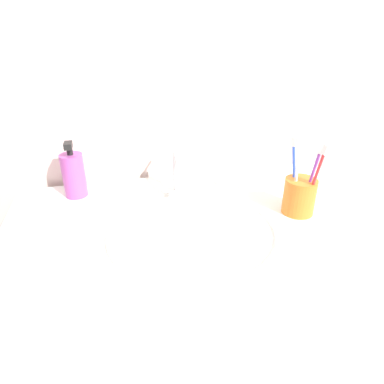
{
  "coord_description": "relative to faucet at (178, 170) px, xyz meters",
  "views": [
    {
      "loc": [
        -0.19,
        -0.69,
        1.29
      ],
      "look_at": [
        -0.03,
        -0.01,
        0.94
      ],
      "focal_mm": 31.9,
      "sensor_mm": 36.0,
      "label": 1
    }
  ],
  "objects": [
    {
      "name": "tiled_wall_back",
      "position": [
        0.03,
        0.17,
        0.28
      ],
      "size": [
        2.16,
        0.04,
        2.4
      ],
      "primitive_type": "cube",
      "color": "beige",
      "rests_on": "ground"
    },
    {
      "name": "vanity_counter",
      "position": [
        0.03,
        -0.16,
        -0.5
      ],
      "size": [
        0.96,
        0.59,
        0.85
      ],
      "color": "silver",
      "rests_on": "ground"
    },
    {
      "name": "sink_basin",
      "position": [
        0.0,
        -0.2,
        -0.1
      ],
      "size": [
        0.42,
        0.42,
        0.09
      ],
      "color": "white",
      "rests_on": "vanity_counter"
    },
    {
      "name": "faucet",
      "position": [
        0.0,
        0.0,
        0.0
      ],
      "size": [
        0.02,
        0.15,
        0.14
      ],
      "color": "silver",
      "rests_on": "sink_basin"
    },
    {
      "name": "toothbrush_cup",
      "position": [
        0.28,
        -0.17,
        -0.03
      ],
      "size": [
        0.08,
        0.08,
        0.09
      ],
      "primitive_type": "cylinder",
      "color": "orange",
      "rests_on": "vanity_counter"
    },
    {
      "name": "toothbrush_red",
      "position": [
        0.29,
        -0.21,
        0.04
      ],
      "size": [
        0.02,
        0.05,
        0.19
      ],
      "color": "red",
      "rests_on": "toothbrush_cup"
    },
    {
      "name": "toothbrush_purple",
      "position": [
        0.29,
        -0.19,
        0.04
      ],
      "size": [
        0.03,
        0.03,
        0.19
      ],
      "color": "purple",
      "rests_on": "toothbrush_cup"
    },
    {
      "name": "toothbrush_blue",
      "position": [
        0.27,
        -0.15,
        0.04
      ],
      "size": [
        0.03,
        0.04,
        0.19
      ],
      "color": "blue",
      "rests_on": "toothbrush_cup"
    },
    {
      "name": "toothbrush_white",
      "position": [
        0.26,
        -0.18,
        0.04
      ],
      "size": [
        0.02,
        0.01,
        0.2
      ],
      "color": "white",
      "rests_on": "toothbrush_cup"
    },
    {
      "name": "soap_dispenser",
      "position": [
        -0.28,
        0.06,
        -0.01
      ],
      "size": [
        0.06,
        0.06,
        0.16
      ],
      "color": "#B24CA5",
      "rests_on": "vanity_counter"
    }
  ]
}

